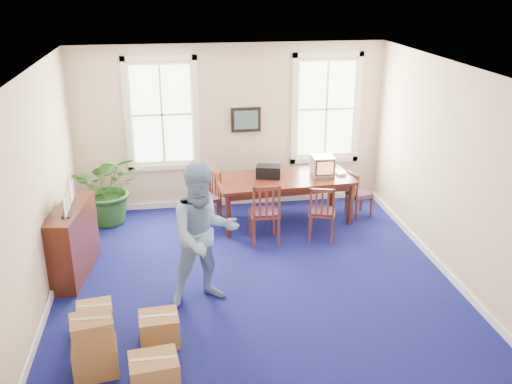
{
  "coord_description": "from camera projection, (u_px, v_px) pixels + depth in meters",
  "views": [
    {
      "loc": [
        -1.13,
        -7.49,
        4.4
      ],
      "look_at": [
        0.1,
        0.6,
        1.25
      ],
      "focal_mm": 40.0,
      "sensor_mm": 36.0,
      "label": 1
    }
  ],
  "objects": [
    {
      "name": "wall_back",
      "position": [
        230.0,
        127.0,
        11.07
      ],
      "size": [
        6.5,
        0.0,
        6.5
      ],
      "primitive_type": "plane",
      "rotation": [
        1.57,
        0.0,
        0.0
      ],
      "color": "beige",
      "rests_on": "ground"
    },
    {
      "name": "wall_picture",
      "position": [
        246.0,
        120.0,
        11.01
      ],
      "size": [
        0.58,
        0.06,
        0.48
      ],
      "primitive_type": null,
      "color": "black",
      "rests_on": "ground"
    },
    {
      "name": "brochure_rack",
      "position": [
        69.0,
        197.0,
        8.47
      ],
      "size": [
        0.42,
        0.75,
        0.33
      ],
      "primitive_type": null,
      "rotation": [
        0.0,
        0.0,
        -0.41
      ],
      "color": "#99999E",
      "rests_on": "credenza"
    },
    {
      "name": "wall_front",
      "position": [
        310.0,
        309.0,
        5.07
      ],
      "size": [
        6.5,
        0.0,
        6.5
      ],
      "primitive_type": "plane",
      "rotation": [
        -1.57,
        0.0,
        0.0
      ],
      "color": "beige",
      "rests_on": "ground"
    },
    {
      "name": "chair_near_left",
      "position": [
        264.0,
        212.0,
        9.81
      ],
      "size": [
        0.5,
        0.5,
        1.1
      ],
      "primitive_type": null,
      "rotation": [
        0.0,
        0.0,
        3.14
      ],
      "color": "maroon",
      "rests_on": "ground"
    },
    {
      "name": "game_console",
      "position": [
        341.0,
        173.0,
        10.71
      ],
      "size": [
        0.18,
        0.21,
        0.05
      ],
      "primitive_type": "cube",
      "rotation": [
        0.0,
        0.0,
        0.11
      ],
      "color": "white",
      "rests_on": "conference_table"
    },
    {
      "name": "baseboard_left",
      "position": [
        52.0,
        295.0,
        8.21
      ],
      "size": [
        0.04,
        6.5,
        0.12
      ],
      "primitive_type": "cube",
      "color": "white",
      "rests_on": "ground"
    },
    {
      "name": "equipment_bag",
      "position": [
        268.0,
        171.0,
        10.54
      ],
      "size": [
        0.51,
        0.39,
        0.22
      ],
      "primitive_type": "cube",
      "rotation": [
        0.0,
        0.0,
        -0.25
      ],
      "color": "black",
      "rests_on": "conference_table"
    },
    {
      "name": "baseboard_right",
      "position": [
        440.0,
        265.0,
        9.04
      ],
      "size": [
        0.04,
        6.5,
        0.12
      ],
      "primitive_type": "cube",
      "color": "white",
      "rests_on": "ground"
    },
    {
      "name": "wall_right",
      "position": [
        454.0,
        174.0,
        8.49
      ],
      "size": [
        0.0,
        6.5,
        6.5
      ],
      "primitive_type": "plane",
      "rotation": [
        1.57,
        0.0,
        -1.57
      ],
      "color": "beige",
      "rests_on": "ground"
    },
    {
      "name": "man",
      "position": [
        204.0,
        235.0,
        7.84
      ],
      "size": [
        1.16,
        0.99,
        2.06
      ],
      "primitive_type": "imported",
      "rotation": [
        0.0,
        0.0,
        0.23
      ],
      "color": "#7DA1CE",
      "rests_on": "ground"
    },
    {
      "name": "window_left",
      "position": [
        162.0,
        115.0,
        10.76
      ],
      "size": [
        1.4,
        0.12,
        2.2
      ],
      "primitive_type": null,
      "color": "white",
      "rests_on": "ground"
    },
    {
      "name": "wall_left",
      "position": [
        35.0,
        196.0,
        7.65
      ],
      "size": [
        0.0,
        6.5,
        6.5
      ],
      "primitive_type": "plane",
      "rotation": [
        1.57,
        0.0,
        1.57
      ],
      "color": "beige",
      "rests_on": "ground"
    },
    {
      "name": "baseboard_back",
      "position": [
        232.0,
        201.0,
        11.6
      ],
      "size": [
        6.0,
        0.04,
        0.12
      ],
      "primitive_type": "cube",
      "color": "white",
      "rests_on": "ground"
    },
    {
      "name": "crt_tv",
      "position": [
        323.0,
        165.0,
        10.66
      ],
      "size": [
        0.4,
        0.43,
        0.36
      ],
      "primitive_type": null,
      "rotation": [
        0.0,
        0.0,
        -0.0
      ],
      "color": "#B7B7BC",
      "rests_on": "conference_table"
    },
    {
      "name": "chair_end_right",
      "position": [
        360.0,
        194.0,
        10.92
      ],
      "size": [
        0.5,
        0.5,
        0.89
      ],
      "primitive_type": null,
      "rotation": [
        0.0,
        0.0,
        1.86
      ],
      "color": "maroon",
      "rests_on": "ground"
    },
    {
      "name": "chair_near_right",
      "position": [
        322.0,
        211.0,
        9.98
      ],
      "size": [
        0.56,
        0.56,
        1.0
      ],
      "primitive_type": null,
      "rotation": [
        0.0,
        0.0,
        2.84
      ],
      "color": "maroon",
      "rests_on": "ground"
    },
    {
      "name": "cardboard_boxes",
      "position": [
        112.0,
        338.0,
        6.7
      ],
      "size": [
        1.56,
        1.56,
        0.78
      ],
      "primitive_type": null,
      "rotation": [
        0.0,
        0.0,
        0.15
      ],
      "color": "#A1713F",
      "rests_on": "ground"
    },
    {
      "name": "window_right",
      "position": [
        326.0,
        109.0,
        11.21
      ],
      "size": [
        1.4,
        0.12,
        2.2
      ],
      "primitive_type": null,
      "color": "white",
      "rests_on": "ground"
    },
    {
      "name": "chair_end_left",
      "position": [
        205.0,
        199.0,
        10.48
      ],
      "size": [
        0.62,
        0.62,
        1.04
      ],
      "primitive_type": null,
      "rotation": [
        0.0,
        0.0,
        -1.14
      ],
      "color": "maroon",
      "rests_on": "ground"
    },
    {
      "name": "floor",
      "position": [
        255.0,
        283.0,
        8.65
      ],
      "size": [
        6.5,
        6.5,
        0.0
      ],
      "primitive_type": "plane",
      "color": "navy",
      "rests_on": "ground"
    },
    {
      "name": "ceiling",
      "position": [
        255.0,
        70.0,
        7.5
      ],
      "size": [
        6.5,
        6.5,
        0.0
      ],
      "primitive_type": "plane",
      "rotation": [
        3.14,
        0.0,
        0.0
      ],
      "color": "white",
      "rests_on": "ground"
    },
    {
      "name": "credenza",
      "position": [
        73.0,
        241.0,
        8.73
      ],
      "size": [
        0.6,
        1.47,
        1.12
      ],
      "primitive_type": "cube",
      "rotation": [
        0.0,
        0.0,
        -0.14
      ],
      "color": "#481D12",
      "rests_on": "ground"
    },
    {
      "name": "potted_plant",
      "position": [
        109.0,
        188.0,
        10.52
      ],
      "size": [
        1.25,
        1.09,
        1.38
      ],
      "primitive_type": "imported",
      "rotation": [
        0.0,
        0.0,
        -0.01
      ],
      "color": "#22541B",
      "rests_on": "ground"
    },
    {
      "name": "conference_table",
      "position": [
        284.0,
        199.0,
        10.72
      ],
      "size": [
        2.6,
        1.35,
        0.86
      ],
      "primitive_type": null,
      "rotation": [
        0.0,
        0.0,
        0.08
      ],
      "color": "#481D12",
      "rests_on": "ground"
    }
  ]
}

